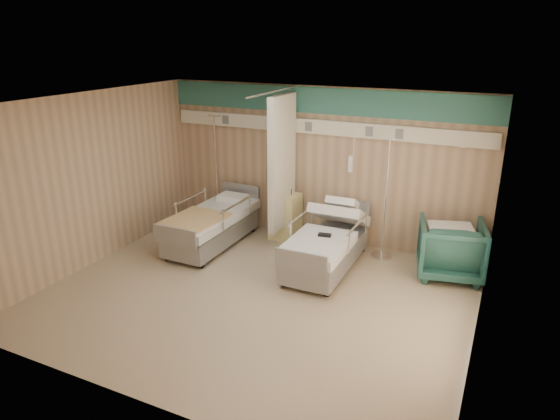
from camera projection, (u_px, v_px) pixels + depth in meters
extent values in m
cube|color=tan|center=(257.00, 295.00, 7.35)|extent=(6.00, 5.00, 0.00)
cube|color=tan|center=(320.00, 165.00, 9.01)|extent=(6.00, 0.04, 2.80)
cube|color=tan|center=(132.00, 283.00, 4.75)|extent=(6.00, 0.04, 2.80)
cube|color=tan|center=(92.00, 180.00, 8.09)|extent=(0.04, 5.00, 2.80)
cube|color=tan|center=(488.00, 243.00, 5.67)|extent=(0.04, 5.00, 2.80)
cube|color=white|center=(253.00, 103.00, 6.41)|extent=(6.00, 5.00, 0.04)
cube|color=#2F6F67|center=(321.00, 101.00, 8.61)|extent=(6.00, 0.04, 0.45)
cube|color=silver|center=(320.00, 127.00, 8.73)|extent=(5.88, 0.08, 0.25)
cylinder|color=silver|center=(273.00, 92.00, 7.99)|extent=(0.03, 1.80, 0.03)
cube|color=silver|center=(282.00, 163.00, 8.71)|extent=(0.12, 0.90, 2.35)
cube|color=beige|center=(285.00, 216.00, 9.30)|extent=(0.50, 0.48, 0.85)
imported|color=#1F4E47|center=(451.00, 249.00, 7.83)|extent=(1.16, 1.18, 0.91)
cube|color=white|center=(452.00, 219.00, 7.69)|extent=(0.82, 0.76, 0.08)
cylinder|color=silver|center=(381.00, 256.00, 8.63)|extent=(0.37, 0.37, 0.03)
cylinder|color=silver|center=(385.00, 200.00, 8.29)|extent=(0.03, 0.03, 2.06)
cylinder|color=silver|center=(390.00, 139.00, 7.94)|extent=(0.25, 0.03, 0.03)
cylinder|color=silver|center=(219.00, 223.00, 10.12)|extent=(0.39, 0.39, 0.03)
cylinder|color=silver|center=(216.00, 172.00, 9.77)|extent=(0.03, 0.03, 2.18)
cylinder|color=silver|center=(214.00, 116.00, 9.40)|extent=(0.26, 0.03, 0.03)
cube|color=black|center=(325.00, 235.00, 7.84)|extent=(0.21, 0.12, 0.04)
cube|color=tan|center=(194.00, 220.00, 8.51)|extent=(0.91, 1.12, 0.04)
cube|color=black|center=(285.00, 192.00, 9.13)|extent=(0.25, 0.19, 0.12)
cylinder|color=white|center=(277.00, 189.00, 9.27)|extent=(0.11, 0.11, 0.13)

